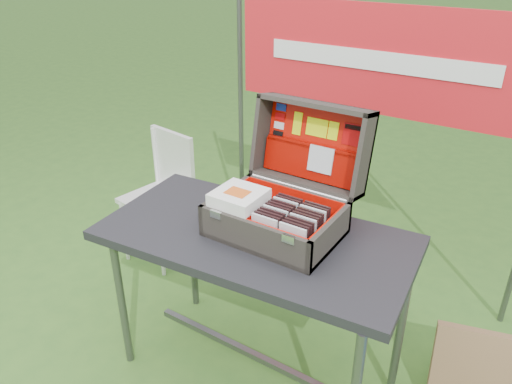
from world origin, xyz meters
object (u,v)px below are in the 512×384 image
Objects in this scene: suitcase at (284,176)px; chair at (157,201)px; cardboard_box at (476,373)px; table at (255,310)px.

suitcase is 1.35m from chair.
cardboard_box is at bearing 18.10° from suitcase.
suitcase is at bearing 52.94° from table.
chair is at bearing 161.29° from cardboard_box.
chair reaches higher than table.
chair is (-1.06, 0.51, 0.01)m from table.
suitcase is (0.07, 0.11, 0.63)m from table.
suitcase is 1.34× the size of cardboard_box.
table is 1.57× the size of chair.
cardboard_box is at bearing 4.62° from chair.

